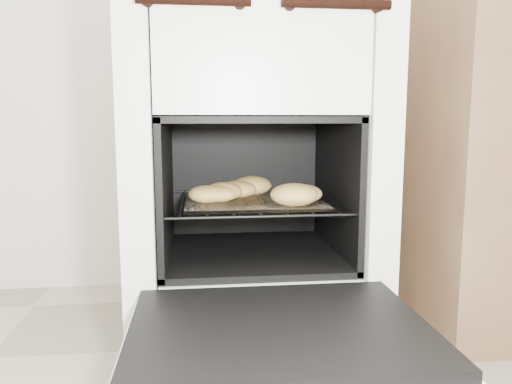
# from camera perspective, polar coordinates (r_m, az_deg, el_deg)

# --- Properties ---
(stove) EXTENTS (0.60, 0.67, 0.92)m
(stove) POSITION_cam_1_polar(r_m,az_deg,el_deg) (1.34, -0.71, 3.01)
(stove) COLOR silver
(stove) RESTS_ON ground
(oven_door) EXTENTS (0.54, 0.42, 0.04)m
(oven_door) POSITION_cam_1_polar(r_m,az_deg,el_deg) (0.91, 2.67, -15.87)
(oven_door) COLOR black
(oven_door) RESTS_ON stove
(oven_rack) EXTENTS (0.44, 0.42, 0.01)m
(oven_rack) POSITION_cam_1_polar(r_m,az_deg,el_deg) (1.29, -0.40, -1.13)
(oven_rack) COLOR black
(oven_rack) RESTS_ON stove
(foil_sheet) EXTENTS (0.34, 0.30, 0.01)m
(foil_sheet) POSITION_cam_1_polar(r_m,az_deg,el_deg) (1.27, -0.31, -1.01)
(foil_sheet) COLOR silver
(foil_sheet) RESTS_ON oven_rack
(baked_rolls) EXTENTS (0.36, 0.32, 0.05)m
(baked_rolls) POSITION_cam_1_polar(r_m,az_deg,el_deg) (1.24, -0.49, 0.09)
(baked_rolls) COLOR #E3B95A
(baked_rolls) RESTS_ON foil_sheet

